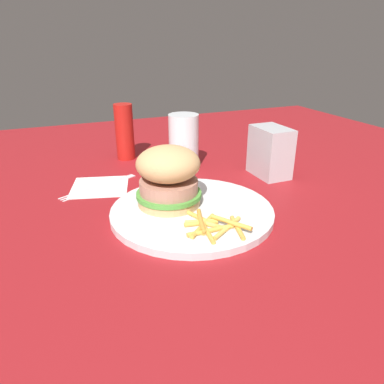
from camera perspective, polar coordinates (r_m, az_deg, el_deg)
The scene contains 9 objects.
ground_plane at distance 0.60m, azimuth 2.57°, elevation -4.02°, with size 1.60×1.60×0.00m, color maroon.
plate at distance 0.61m, azimuth 0.00°, elevation -3.12°, with size 0.27×0.27×0.01m, color silver.
sandwich at distance 0.60m, azimuth -3.78°, elevation 2.60°, with size 0.11×0.11×0.10m.
fries_pile at distance 0.54m, azimuth 3.20°, elevation -5.27°, with size 0.11×0.10×0.01m.
napkin at distance 0.74m, azimuth -14.50°, elevation 0.86°, with size 0.11×0.11×0.00m, color white.
fork at distance 0.74m, azimuth -14.62°, elevation 1.00°, with size 0.09×0.16×0.00m.
drink_glass at distance 0.81m, azimuth -1.33°, elevation 7.47°, with size 0.07×0.07×0.12m.
napkin_dispenser at distance 0.78m, azimuth 12.39°, elevation 6.28°, with size 0.09×0.06×0.11m, color #B7BABF.
ketchup_bottle at distance 0.89m, azimuth -10.72°, elevation 9.41°, with size 0.04×0.04×0.13m, color #B21914.
Camera 1 is at (0.48, -0.23, 0.28)m, focal length 33.40 mm.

